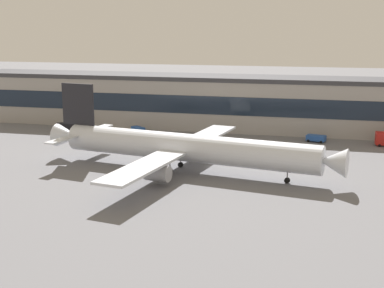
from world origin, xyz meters
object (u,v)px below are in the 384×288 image
Objects in this scene: pushback_tractor at (316,138)px; crew_van at (67,127)px; airliner at (183,147)px; follow_me_car at (138,130)px.

crew_van is (-69.63, -2.84, 0.41)m from pushback_tractor.
airliner reaches higher than follow_me_car.
airliner is 13.87× the size of follow_me_car.
airliner is at bearing -126.46° from pushback_tractor.
follow_me_car is 0.84× the size of crew_van.
pushback_tractor is at bearing 2.34° from crew_van.
airliner is at bearing -37.38° from crew_van.
airliner is 44.72m from pushback_tractor.
pushback_tractor is 0.96× the size of crew_van.
airliner is 54.45m from crew_van.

